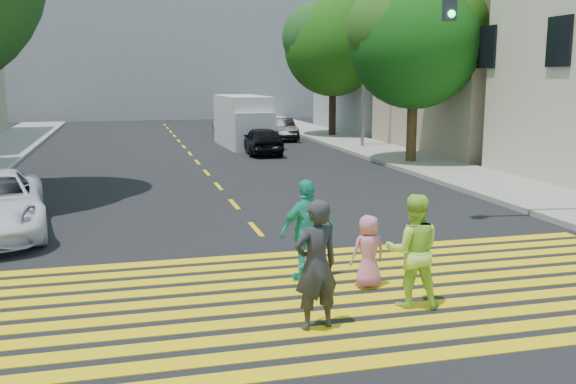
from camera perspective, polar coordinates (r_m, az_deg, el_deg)
name	(u,v)px	position (r m, az deg, el deg)	size (l,w,h in m)	color
ground	(341,326)	(9.27, 4.69, -11.81)	(120.00, 120.00, 0.00)	black
sidewalk_right	(421,163)	(25.96, 11.72, 2.54)	(3.00, 60.00, 0.15)	gray
crosswalk	(315,296)	(10.40, 2.38, -9.24)	(13.40, 5.30, 0.01)	yellow
lane_line	(187,150)	(30.94, -8.99, 3.71)	(0.12, 34.40, 0.01)	yellow
building_right_tan	(514,43)	(32.49, 19.47, 12.40)	(10.00, 10.00, 10.00)	tan
building_right_grey	(412,51)	(42.10, 11.00, 12.18)	(10.00, 10.00, 10.00)	gray
backdrop_block	(155,45)	(56.24, -11.71, 12.65)	(30.00, 8.00, 12.00)	gray
tree_right_near	(416,36)	(25.92, 11.35, 13.44)	(6.33, 6.03, 7.38)	black
tree_right_far	(334,42)	(36.98, 4.15, 13.17)	(6.95, 6.65, 7.93)	black
pedestrian_man	(316,265)	(8.88, 2.50, -6.49)	(0.67, 0.44, 1.84)	#2C2D2E
pedestrian_woman	(413,251)	(9.92, 11.06, -5.15)	(0.85, 0.66, 1.75)	#B7F049
pedestrian_child	(368,251)	(10.75, 7.14, -5.26)	(0.60, 0.39, 1.23)	#D17390
pedestrian_extra	(307,230)	(10.97, 1.73, -3.43)	(1.03, 0.43, 1.76)	teal
dark_car_near	(262,140)	(28.86, -2.35, 4.60)	(1.48, 3.68, 1.25)	black
silver_car	(229,123)	(39.75, -5.27, 6.11)	(1.71, 4.21, 1.22)	#A4B1BD
dark_car_parked	(281,129)	(35.31, -0.58, 5.60)	(1.26, 3.61, 1.19)	black
white_van	(244,123)	(32.00, -3.92, 6.16)	(2.21, 5.39, 2.51)	silver
traffic_signal	(562,58)	(16.22, 23.15, 10.91)	(4.07, 0.80, 6.01)	#232328
street_lamp	(361,45)	(30.90, 6.47, 12.83)	(1.93, 0.30, 8.51)	gray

